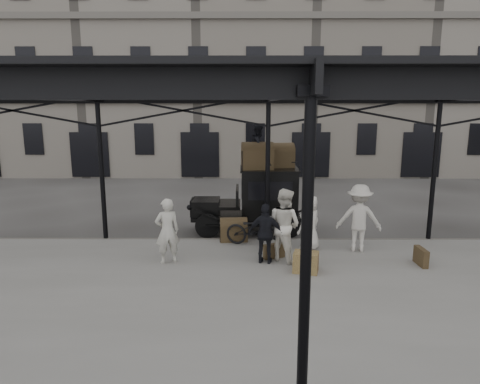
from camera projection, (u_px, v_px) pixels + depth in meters
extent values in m
plane|color=#383533|center=(271.00, 267.00, 11.32)|extent=(120.00, 120.00, 0.00)
cube|color=slate|center=(277.00, 297.00, 9.34)|extent=(28.00, 8.00, 0.15)
cylinder|color=black|center=(268.00, 175.00, 12.85)|extent=(0.14, 0.14, 4.30)
cylinder|color=black|center=(305.00, 276.00, 5.21)|extent=(0.14, 0.14, 4.30)
cube|color=black|center=(269.00, 95.00, 12.39)|extent=(22.00, 0.10, 0.45)
cube|color=black|center=(312.00, 79.00, 4.75)|extent=(22.00, 0.10, 0.45)
cube|color=black|center=(280.00, 83.00, 8.73)|extent=(22.50, 9.00, 0.08)
cube|color=silver|center=(280.00, 79.00, 8.72)|extent=(18.00, 7.00, 0.04)
cube|color=slate|center=(254.00, 61.00, 27.57)|extent=(64.00, 8.00, 14.00)
cylinder|color=black|center=(208.00, 226.00, 13.70)|extent=(0.80, 0.10, 0.80)
cylinder|color=black|center=(211.00, 215.00, 15.11)|extent=(0.80, 0.10, 0.80)
cylinder|color=black|center=(289.00, 226.00, 13.69)|extent=(0.80, 0.10, 0.80)
cylinder|color=black|center=(284.00, 215.00, 15.10)|extent=(0.80, 0.10, 0.80)
cube|color=black|center=(246.00, 216.00, 14.37)|extent=(3.60, 1.25, 0.12)
cube|color=black|center=(206.00, 207.00, 14.32)|extent=(0.90, 1.00, 0.55)
cube|color=black|center=(192.00, 207.00, 14.32)|extent=(0.06, 0.70, 0.55)
cube|color=black|center=(230.00, 204.00, 14.30)|extent=(0.70, 1.30, 0.10)
cube|color=black|center=(269.00, 193.00, 14.21)|extent=(1.80, 1.45, 1.55)
cube|color=black|center=(270.00, 191.00, 13.46)|extent=(1.40, 0.02, 0.60)
cube|color=black|center=(269.00, 169.00, 14.05)|extent=(1.90, 1.55, 0.06)
imported|color=beige|center=(167.00, 231.00, 11.05)|extent=(0.73, 0.61, 1.72)
imported|color=silver|center=(284.00, 225.00, 11.22)|extent=(1.19, 1.17, 1.94)
imported|color=beige|center=(310.00, 223.00, 12.07)|extent=(0.92, 0.89, 1.59)
imported|color=black|center=(266.00, 234.00, 11.05)|extent=(0.98, 0.56, 1.58)
imported|color=beige|center=(359.00, 218.00, 11.95)|extent=(1.35, 0.94, 1.91)
imported|color=black|center=(256.00, 230.00, 12.45)|extent=(1.92, 1.19, 0.95)
imported|color=black|center=(259.00, 147.00, 13.81)|extent=(0.74, 0.83, 1.42)
cube|color=olive|center=(306.00, 262.00, 10.54)|extent=(0.70, 0.59, 0.50)
cube|color=#43351F|center=(421.00, 257.00, 11.00)|extent=(0.18, 0.61, 0.45)
cube|color=#43351F|center=(274.00, 251.00, 11.51)|extent=(0.61, 0.39, 0.40)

